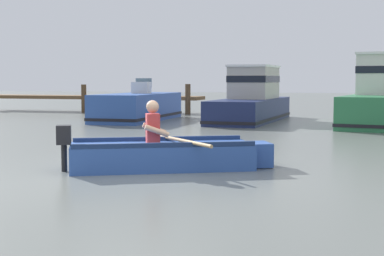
# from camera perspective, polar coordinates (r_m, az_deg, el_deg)

# --- Properties ---
(ground_plane) EXTENTS (120.00, 120.00, 0.00)m
(ground_plane) POSITION_cam_1_polar(r_m,az_deg,el_deg) (9.40, -5.30, -4.72)
(ground_plane) COLOR slate
(wooden_dock) EXTENTS (11.00, 1.57, 1.35)m
(wooden_dock) POSITION_cam_1_polar(r_m,az_deg,el_deg) (28.35, -9.89, 2.97)
(wooden_dock) COLOR brown
(wooden_dock) RESTS_ON ground
(rowboat_with_person) EXTENTS (3.51, 2.36, 1.19)m
(rowboat_with_person) POSITION_cam_1_polar(r_m,az_deg,el_deg) (10.12, -2.60, -2.59)
(rowboat_with_person) COLOR #2D519E
(rowboat_with_person) RESTS_ON ground
(moored_boat_blue) EXTENTS (1.98, 5.24, 1.60)m
(moored_boat_blue) POSITION_cam_1_polar(r_m,az_deg,el_deg) (22.22, -5.31, 2.01)
(moored_boat_blue) COLOR #2D519E
(moored_boat_blue) RESTS_ON ground
(moored_boat_navy) EXTENTS (2.15, 6.29, 2.08)m
(moored_boat_navy) POSITION_cam_1_polar(r_m,az_deg,el_deg) (21.89, 5.86, 2.69)
(moored_boat_navy) COLOR #19234C
(moored_boat_navy) RESTS_ON ground
(moored_boat_green) EXTENTS (2.80, 6.72, 2.46)m
(moored_boat_green) POSITION_cam_1_polar(r_m,az_deg,el_deg) (21.10, 17.98, 2.79)
(moored_boat_green) COLOR #287042
(moored_boat_green) RESTS_ON ground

